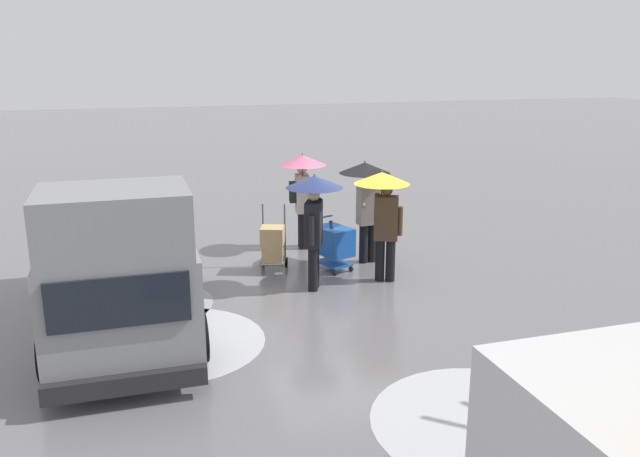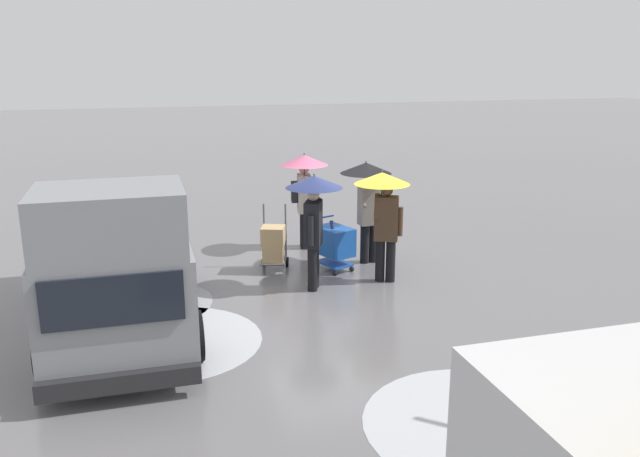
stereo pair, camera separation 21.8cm
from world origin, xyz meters
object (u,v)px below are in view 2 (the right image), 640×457
hand_dolly_boxes (273,245)px  shopping_cart_vendor (334,243)px  cargo_van_parked_right (119,258)px  pedestrian_white_side (314,205)px  pedestrian_far_side (384,201)px  pedestrian_black_side (368,188)px  pedestrian_pink_side (304,179)px

hand_dolly_boxes → shopping_cart_vendor: bearing=167.7°
cargo_van_parked_right → pedestrian_white_side: (-3.38, -1.04, 0.41)m
hand_dolly_boxes → pedestrian_far_side: size_ratio=0.61×
hand_dolly_boxes → pedestrian_black_side: (-1.97, -0.01, 1.04)m
pedestrian_pink_side → cargo_van_parked_right: bearing=43.1°
pedestrian_pink_side → pedestrian_white_side: size_ratio=1.00×
pedestrian_black_side → pedestrian_far_side: 1.16m
shopping_cart_vendor → pedestrian_far_side: 1.50m
hand_dolly_boxes → pedestrian_black_side: 2.23m
shopping_cart_vendor → pedestrian_far_side: size_ratio=0.49×
cargo_van_parked_right → pedestrian_white_side: size_ratio=2.49×
shopping_cart_vendor → hand_dolly_boxes: (1.19, -0.26, -0.02)m
pedestrian_white_side → pedestrian_far_side: same height
pedestrian_far_side → hand_dolly_boxes: bearing=-31.3°
cargo_van_parked_right → hand_dolly_boxes: size_ratio=4.07×
shopping_cart_vendor → pedestrian_black_side: (-0.78, -0.27, 1.02)m
cargo_van_parked_right → hand_dolly_boxes: cargo_van_parked_right is taller
hand_dolly_boxes → pedestrian_white_side: 1.65m
shopping_cart_vendor → pedestrian_white_side: pedestrian_white_side is taller
hand_dolly_boxes → pedestrian_white_side: size_ratio=0.61×
pedestrian_white_side → cargo_van_parked_right: bearing=17.1°
hand_dolly_boxes → pedestrian_black_side: size_ratio=0.61×
cargo_van_parked_right → hand_dolly_boxes: 3.67m
cargo_van_parked_right → pedestrian_pink_side: cargo_van_parked_right is taller
pedestrian_pink_side → pedestrian_black_side: (-0.99, 1.37, 0.01)m
shopping_cart_vendor → hand_dolly_boxes: size_ratio=0.79×
cargo_van_parked_right → pedestrian_black_side: size_ratio=2.49×
pedestrian_far_side → cargo_van_parked_right: bearing=12.6°
shopping_cart_vendor → cargo_van_parked_right: bearing=25.7°
pedestrian_black_side → hand_dolly_boxes: bearing=0.3°
pedestrian_far_side → pedestrian_white_side: bearing=0.9°
hand_dolly_boxes → pedestrian_black_side: pedestrian_black_side is taller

